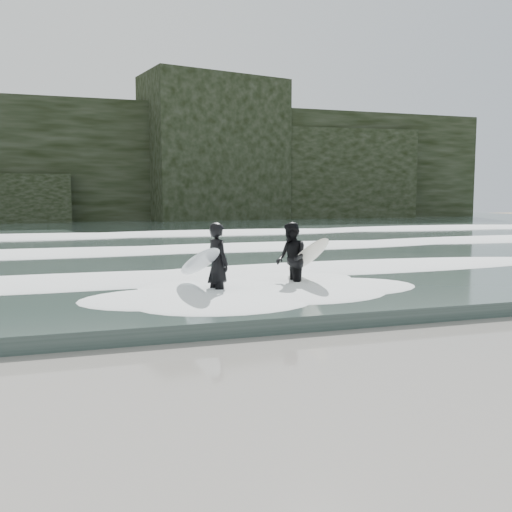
% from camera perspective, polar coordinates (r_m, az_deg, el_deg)
% --- Properties ---
extents(ground, '(120.00, 120.00, 0.00)m').
position_cam_1_polar(ground, '(6.99, 9.02, -13.71)').
color(ground, olive).
rests_on(ground, ground).
extents(sea, '(90.00, 52.00, 0.30)m').
position_cam_1_polar(sea, '(35.05, -12.95, 2.28)').
color(sea, '#33423E').
rests_on(sea, ground).
extents(headland, '(70.00, 9.00, 10.00)m').
position_cam_1_polar(headland, '(52.01, -14.74, 8.76)').
color(headland, black).
rests_on(headland, ground).
extents(foam_near, '(60.00, 3.20, 0.20)m').
position_cam_1_polar(foam_near, '(15.28, -6.40, -1.34)').
color(foam_near, white).
rests_on(foam_near, sea).
extents(foam_mid, '(60.00, 4.00, 0.24)m').
position_cam_1_polar(foam_mid, '(22.15, -10.02, 0.94)').
color(foam_mid, white).
rests_on(foam_mid, sea).
extents(foam_far, '(60.00, 4.80, 0.30)m').
position_cam_1_polar(foam_far, '(31.06, -12.32, 2.39)').
color(foam_far, white).
rests_on(foam_far, sea).
extents(surfer_left, '(1.08, 2.22, 1.78)m').
position_cam_1_polar(surfer_left, '(12.38, -4.29, -0.73)').
color(surfer_left, black).
rests_on(surfer_left, ground).
extents(surfer_right, '(1.08, 2.00, 1.74)m').
position_cam_1_polar(surfer_right, '(13.44, 3.75, -0.27)').
color(surfer_right, black).
rests_on(surfer_right, ground).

